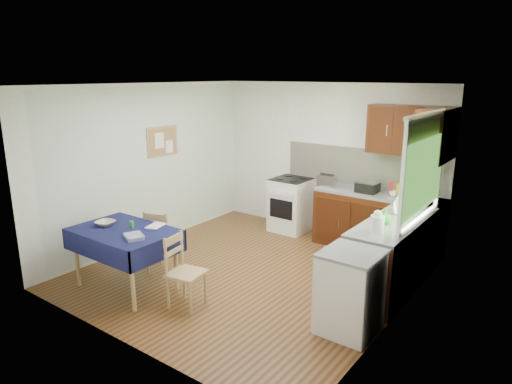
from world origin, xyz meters
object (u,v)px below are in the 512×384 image
Objects in this scene: toaster at (327,181)px; dish_rack at (399,211)px; dining_table at (124,238)px; chair_far at (161,240)px; chair_near at (183,269)px; sandwich_press at (367,186)px; kettle at (377,222)px.

toaster is 0.73× the size of dish_rack.
chair_far is at bearing 88.70° from dining_table.
sandwich_press is at bearing -28.02° from chair_near.
dish_rack is (1.71, 2.20, 0.47)m from chair_near.
kettle is (1.77, 1.31, 0.56)m from chair_near.
sandwich_press is (0.97, 2.94, 0.54)m from chair_near.
sandwich_press is at bearing 57.75° from dining_table.
chair_near is 2.95m from toaster.
chair_near is at bearing -147.87° from dish_rack.
dish_rack is (2.60, 1.72, 0.45)m from chair_far.
chair_far is at bearing -162.83° from kettle.
toaster is (1.21, 2.99, 0.33)m from dining_table.
kettle reaches higher than chair_far.
chair_near is at bearing 134.65° from chair_far.
toaster is 2.15m from kettle.
toaster is at bearing 67.30° from dining_table.
chair_near is 3.10× the size of toaster.
toaster is (1.20, 2.40, 0.53)m from chair_far.
dining_table is 4.89× the size of kettle.
sandwich_press is 1.18× the size of kettle.
dining_table is 3.58m from sandwich_press.
sandwich_press is 1.82m from kettle.
dining_table is 1.50× the size of chair_near.
sandwich_press is (1.87, 3.04, 0.32)m from dining_table.
chair_far reaches higher than chair_near.
kettle reaches higher than toaster.
dining_table is 1.45× the size of chair_far.
chair_far is 2.74m from toaster.
chair_far is at bearing -131.85° from sandwich_press.
kettle reaches higher than sandwich_press.
dining_table is at bearing -94.60° from toaster.
dish_rack reaches higher than chair_far.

